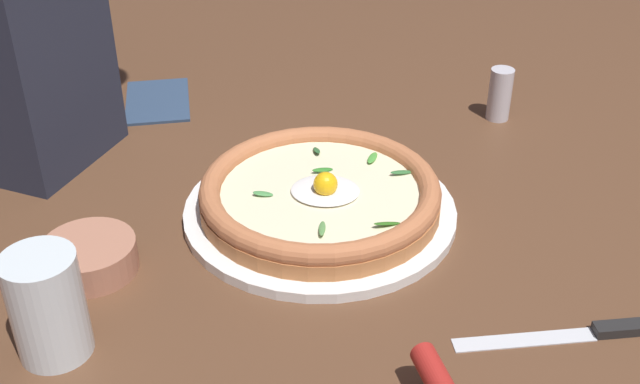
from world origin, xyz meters
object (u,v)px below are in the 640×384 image
Objects in this scene: side_bowl at (90,257)px; drinking_glass at (49,313)px; pizza at (320,193)px; pepper_shaker at (500,94)px; table_knife at (601,331)px; folded_napkin at (157,100)px.

side_bowl is 0.92× the size of drinking_glass.
pepper_shaker reaches higher than pizza.
table_knife is at bearing -83.11° from pepper_shaker.
pepper_shaker is at bearing 49.47° from pizza.
side_bowl is at bearing -152.27° from pizza.
pizza is at bearing -46.09° from folded_napkin.
table_knife is 0.70m from folded_napkin.
pizza is 0.26m from side_bowl.
pizza reaches higher than folded_napkin.
drinking_glass is 0.67m from pepper_shaker.
folded_napkin is at bearing 95.02° from side_bowl.
drinking_glass is at bearing -172.65° from table_knife.
folded_napkin is (-0.04, 0.51, -0.04)m from drinking_glass.
folded_napkin is 0.49m from pepper_shaker.
table_knife reaches higher than folded_napkin.
table_knife is at bearing 7.35° from drinking_glass.
side_bowl reaches higher than folded_napkin.
side_bowl is at bearing 93.65° from drinking_glass.
side_bowl is 0.59m from pepper_shaker.
drinking_glass reaches higher than folded_napkin.
pizza is 1.26× the size of table_knife.
table_knife is 0.50m from drinking_glass.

